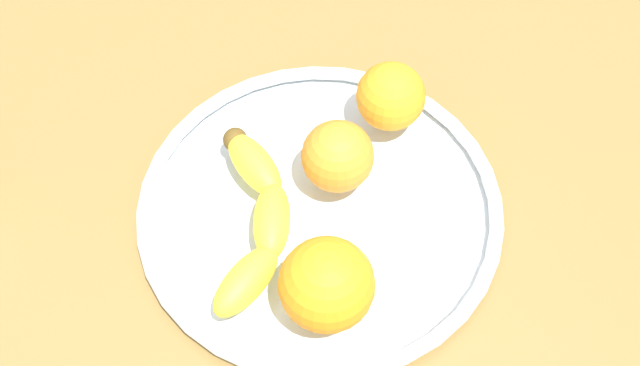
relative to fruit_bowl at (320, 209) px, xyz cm
name	(u,v)px	position (x,y,z in cm)	size (l,w,h in cm)	color
ground_plane	(320,226)	(0.00, 0.00, -2.92)	(134.98, 134.98, 4.00)	brown
fruit_bowl	(320,209)	(0.00, 0.00, 0.00)	(30.63, 30.63, 1.80)	silver
banana	(256,217)	(-0.95, 5.48, 2.38)	(18.16, 9.05, 3.00)	yellow
orange_front_left	(391,96)	(7.20, -8.04, 3.90)	(6.03, 6.03, 6.03)	orange
orange_center	(338,156)	(2.20, -2.03, 3.91)	(6.05, 6.05, 6.05)	orange
orange_back_right	(327,285)	(-9.23, 1.77, 4.51)	(7.25, 7.25, 7.25)	orange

